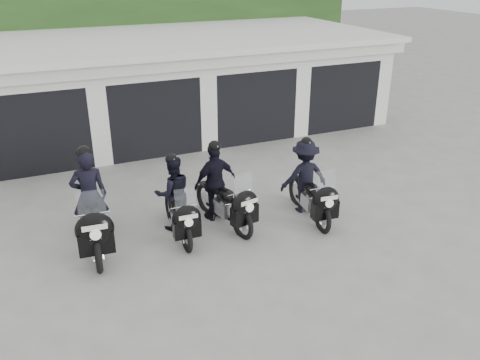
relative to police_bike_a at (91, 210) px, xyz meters
name	(u,v)px	position (x,y,z in m)	size (l,w,h in m)	color
ground	(233,249)	(2.45, -1.16, -0.82)	(80.00, 80.00, 0.00)	#999994
garage_block	(134,88)	(2.45, 6.89, 0.60)	(16.40, 6.80, 2.96)	silver
background_vegetation	(113,26)	(2.82, 11.75, 1.95)	(20.00, 3.90, 5.80)	#1D3A15
police_bike_a	(91,210)	(0.00, 0.00, 0.00)	(0.82, 2.38, 2.07)	black
police_bike_b	(176,200)	(1.66, -0.05, -0.09)	(0.81, 1.99, 1.73)	black
police_bike_c	(220,188)	(2.66, 0.01, -0.04)	(1.10, 2.10, 1.85)	black
police_bike_d	(307,182)	(4.54, -0.42, -0.05)	(1.13, 2.07, 1.80)	black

